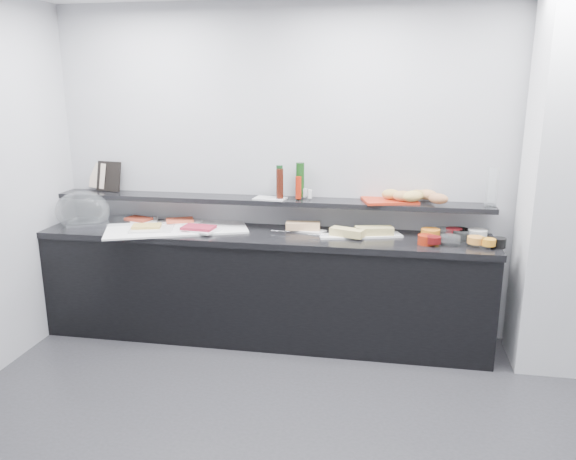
% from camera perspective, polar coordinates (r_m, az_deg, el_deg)
% --- Properties ---
extents(back_wall, '(5.00, 0.02, 2.70)m').
position_cam_1_polar(back_wall, '(4.61, 6.75, 5.67)').
color(back_wall, '#ABACB2').
rests_on(back_wall, ground).
extents(column, '(0.50, 0.50, 2.70)m').
position_cam_1_polar(column, '(4.43, 26.22, 3.91)').
color(column, silver).
rests_on(column, ground).
extents(buffet_cabinet, '(3.60, 0.60, 0.85)m').
position_cam_1_polar(buffet_cabinet, '(4.65, -2.51, -5.97)').
color(buffet_cabinet, black).
rests_on(buffet_cabinet, ground).
extents(counter_top, '(3.62, 0.62, 0.05)m').
position_cam_1_polar(counter_top, '(4.51, -2.57, -0.61)').
color(counter_top, black).
rests_on(counter_top, buffet_cabinet).
extents(wall_shelf, '(3.60, 0.25, 0.04)m').
position_cam_1_polar(wall_shelf, '(4.62, -2.13, 3.00)').
color(wall_shelf, black).
rests_on(wall_shelf, back_wall).
extents(cloche_base, '(0.59, 0.50, 0.04)m').
position_cam_1_polar(cloche_base, '(5.04, -18.49, 0.77)').
color(cloche_base, silver).
rests_on(cloche_base, counter_top).
extents(cloche_dome, '(0.52, 0.41, 0.34)m').
position_cam_1_polar(cloche_dome, '(5.03, -20.14, 1.84)').
color(cloche_dome, white).
rests_on(cloche_dome, cloche_base).
extents(linen_runner, '(1.25, 0.92, 0.01)m').
position_cam_1_polar(linen_runner, '(4.72, -11.24, 0.19)').
color(linen_runner, white).
rests_on(linen_runner, counter_top).
extents(platter_meat_a, '(0.37, 0.31, 0.01)m').
position_cam_1_polar(platter_meat_a, '(4.97, -14.94, 0.89)').
color(platter_meat_a, white).
rests_on(platter_meat_a, linen_runner).
extents(food_meat_a, '(0.24, 0.19, 0.02)m').
position_cam_1_polar(food_meat_a, '(4.97, -14.95, 1.10)').
color(food_meat_a, maroon).
rests_on(food_meat_a, platter_meat_a).
extents(platter_salmon, '(0.31, 0.23, 0.01)m').
position_cam_1_polar(platter_salmon, '(4.85, -10.61, 0.79)').
color(platter_salmon, white).
rests_on(platter_salmon, linen_runner).
extents(food_salmon, '(0.26, 0.22, 0.02)m').
position_cam_1_polar(food_salmon, '(4.84, -10.94, 0.98)').
color(food_salmon, '#ED4F30').
rests_on(food_salmon, platter_salmon).
extents(platter_cheese, '(0.38, 0.30, 0.01)m').
position_cam_1_polar(platter_cheese, '(4.67, -13.72, 0.09)').
color(platter_cheese, white).
rests_on(platter_cheese, linen_runner).
extents(food_cheese, '(0.25, 0.20, 0.02)m').
position_cam_1_polar(food_cheese, '(4.70, -14.17, 0.39)').
color(food_cheese, '#D6B353').
rests_on(food_cheese, platter_cheese).
extents(platter_meat_b, '(0.34, 0.29, 0.01)m').
position_cam_1_polar(platter_meat_b, '(4.57, -8.84, 0.04)').
color(platter_meat_b, white).
rests_on(platter_meat_b, linen_runner).
extents(food_meat_b, '(0.27, 0.19, 0.02)m').
position_cam_1_polar(food_meat_b, '(4.56, -9.08, 0.25)').
color(food_meat_b, maroon).
rests_on(food_meat_b, platter_meat_b).
extents(sandwich_plate_left, '(0.34, 0.22, 0.01)m').
position_cam_1_polar(sandwich_plate_left, '(4.55, 1.86, -0.05)').
color(sandwich_plate_left, silver).
rests_on(sandwich_plate_left, counter_top).
extents(sandwich_food_left, '(0.28, 0.13, 0.06)m').
position_cam_1_polar(sandwich_food_left, '(4.55, 1.54, 0.43)').
color(sandwich_food_left, '#E1AA76').
rests_on(sandwich_food_left, sandwich_plate_left).
extents(tongs_left, '(0.16, 0.02, 0.01)m').
position_cam_1_polar(tongs_left, '(4.48, -0.74, -0.11)').
color(tongs_left, '#AEAFB5').
rests_on(tongs_left, sandwich_plate_left).
extents(sandwich_plate_mid, '(0.35, 0.21, 0.01)m').
position_cam_1_polar(sandwich_plate_mid, '(4.40, 5.32, -0.63)').
color(sandwich_plate_mid, white).
rests_on(sandwich_plate_mid, counter_top).
extents(sandwich_food_mid, '(0.28, 0.18, 0.06)m').
position_cam_1_polar(sandwich_food_mid, '(4.37, 6.02, -0.24)').
color(sandwich_food_mid, tan).
rests_on(sandwich_food_mid, sandwich_plate_mid).
extents(tongs_mid, '(0.16, 0.02, 0.01)m').
position_cam_1_polar(tongs_mid, '(4.37, 3.08, -0.52)').
color(tongs_mid, silver).
rests_on(tongs_mid, sandwich_plate_mid).
extents(sandwich_plate_right, '(0.42, 0.28, 0.01)m').
position_cam_1_polar(sandwich_plate_right, '(4.47, 8.95, -0.51)').
color(sandwich_plate_right, white).
rests_on(sandwich_plate_right, counter_top).
extents(sandwich_food_right, '(0.31, 0.18, 0.06)m').
position_cam_1_polar(sandwich_food_right, '(4.45, 8.74, -0.07)').
color(sandwich_food_right, tan).
rests_on(sandwich_food_right, sandwich_plate_right).
extents(tongs_right, '(0.16, 0.04, 0.01)m').
position_cam_1_polar(tongs_right, '(4.44, 10.00, -0.49)').
color(tongs_right, silver).
rests_on(tongs_right, sandwich_plate_right).
extents(bowl_glass_fruit, '(0.19, 0.19, 0.07)m').
position_cam_1_polar(bowl_glass_fruit, '(4.53, 15.49, -0.28)').
color(bowl_glass_fruit, silver).
rests_on(bowl_glass_fruit, counter_top).
extents(fill_glass_fruit, '(0.17, 0.17, 0.05)m').
position_cam_1_polar(fill_glass_fruit, '(4.48, 14.28, -0.22)').
color(fill_glass_fruit, orange).
rests_on(fill_glass_fruit, bowl_glass_fruit).
extents(bowl_black_jam, '(0.19, 0.19, 0.07)m').
position_cam_1_polar(bowl_black_jam, '(4.56, 16.97, -0.32)').
color(bowl_black_jam, black).
rests_on(bowl_black_jam, counter_top).
extents(fill_black_jam, '(0.16, 0.16, 0.05)m').
position_cam_1_polar(fill_black_jam, '(4.55, 16.50, -0.14)').
color(fill_black_jam, maroon).
rests_on(fill_black_jam, bowl_black_jam).
extents(bowl_glass_cream, '(0.25, 0.25, 0.07)m').
position_cam_1_polar(bowl_glass_cream, '(4.51, 17.70, -0.53)').
color(bowl_glass_cream, white).
rests_on(bowl_glass_cream, counter_top).
extents(fill_glass_cream, '(0.15, 0.15, 0.05)m').
position_cam_1_polar(fill_glass_cream, '(4.57, 18.70, -0.27)').
color(fill_glass_cream, white).
rests_on(fill_glass_cream, bowl_glass_cream).
extents(bowl_red_jam, '(0.15, 0.15, 0.07)m').
position_cam_1_polar(bowl_red_jam, '(4.30, 13.87, -0.97)').
color(bowl_red_jam, '#9B230E').
rests_on(bowl_red_jam, counter_top).
extents(fill_red_jam, '(0.14, 0.14, 0.05)m').
position_cam_1_polar(fill_red_jam, '(4.27, 14.58, -0.97)').
color(fill_red_jam, '#530B0C').
rests_on(fill_red_jam, bowl_red_jam).
extents(bowl_glass_salmon, '(0.19, 0.19, 0.07)m').
position_cam_1_polar(bowl_glass_salmon, '(4.33, 16.15, -1.04)').
color(bowl_glass_salmon, white).
rests_on(bowl_glass_salmon, counter_top).
extents(fill_glass_salmon, '(0.14, 0.14, 0.05)m').
position_cam_1_polar(fill_glass_salmon, '(4.35, 18.53, -0.97)').
color(fill_glass_salmon, orange).
rests_on(fill_glass_salmon, bowl_glass_salmon).
extents(bowl_black_fruit, '(0.13, 0.13, 0.07)m').
position_cam_1_polar(bowl_black_fruit, '(4.38, 20.61, -1.21)').
color(bowl_black_fruit, black).
rests_on(bowl_black_fruit, counter_top).
extents(fill_black_fruit, '(0.12, 0.12, 0.05)m').
position_cam_1_polar(fill_black_fruit, '(4.32, 19.72, -1.17)').
color(fill_black_fruit, orange).
rests_on(fill_black_fruit, bowl_black_fruit).
extents(framed_print, '(0.24, 0.12, 0.26)m').
position_cam_1_polar(framed_print, '(5.15, -17.75, 5.21)').
color(framed_print, black).
rests_on(framed_print, wall_shelf).
extents(print_art, '(0.20, 0.12, 0.22)m').
position_cam_1_polar(print_art, '(5.23, -18.80, 5.26)').
color(print_art, beige).
rests_on(print_art, framed_print).
extents(condiment_tray, '(0.27, 0.19, 0.01)m').
position_cam_1_polar(condiment_tray, '(4.57, -1.83, 3.21)').
color(condiment_tray, silver).
rests_on(condiment_tray, wall_shelf).
extents(bottle_green_a, '(0.06, 0.06, 0.26)m').
position_cam_1_polar(bottle_green_a, '(4.59, -0.87, 4.99)').
color(bottle_green_a, '#0F3818').
rests_on(bottle_green_a, condiment_tray).
extents(bottle_brown, '(0.06, 0.06, 0.24)m').
position_cam_1_polar(bottle_brown, '(4.53, -0.84, 4.73)').
color(bottle_brown, '#3E140B').
rests_on(bottle_brown, condiment_tray).
extents(bottle_green_b, '(0.09, 0.09, 0.28)m').
position_cam_1_polar(bottle_green_b, '(4.59, 1.24, 5.12)').
color(bottle_green_b, '#113C10').
rests_on(bottle_green_b, condiment_tray).
extents(bottle_hot, '(0.06, 0.06, 0.18)m').
position_cam_1_polar(bottle_hot, '(4.52, 1.06, 4.33)').
color(bottle_hot, '#AE220C').
rests_on(bottle_hot, condiment_tray).
extents(shaker_salt, '(0.04, 0.04, 0.07)m').
position_cam_1_polar(shaker_salt, '(4.55, 2.22, 3.68)').
color(shaker_salt, white).
rests_on(shaker_salt, condiment_tray).
extents(shaker_pepper, '(0.04, 0.04, 0.07)m').
position_cam_1_polar(shaker_pepper, '(4.60, 1.71, 3.80)').
color(shaker_pepper, silver).
rests_on(shaker_pepper, condiment_tray).
extents(bread_tray, '(0.47, 0.38, 0.02)m').
position_cam_1_polar(bread_tray, '(4.55, 10.27, 2.97)').
color(bread_tray, '#B62B13').
rests_on(bread_tray, wall_shelf).
extents(bread_roll_n, '(0.13, 0.09, 0.08)m').
position_cam_1_polar(bread_roll_n, '(4.56, 13.02, 3.51)').
color(bread_roll_n, '#AF8242').
rests_on(bread_roll_n, bread_tray).
extents(bread_roll_ne, '(0.17, 0.13, 0.08)m').
position_cam_1_polar(bread_roll_ne, '(4.58, 13.92, 3.51)').
color(bread_roll_ne, '#CA844D').
rests_on(bread_roll_ne, bread_tray).
extents(bread_roll_sw, '(0.17, 0.12, 0.08)m').
position_cam_1_polar(bread_roll_sw, '(4.48, 11.58, 3.41)').
color(bread_roll_sw, '#C18649').
rests_on(bread_roll_sw, bread_tray).
extents(bread_roll_s, '(0.18, 0.14, 0.08)m').
position_cam_1_polar(bread_roll_s, '(4.47, 12.43, 3.33)').
color(bread_roll_s, tan).
rests_on(bread_roll_s, bread_tray).
extents(bread_roll_se, '(0.18, 0.15, 0.08)m').
position_cam_1_polar(bread_roll_se, '(4.44, 15.03, 3.09)').
color(bread_roll_se, '#AB6A41').
rests_on(bread_roll_se, bread_tray).
extents(bread_roll_midw, '(0.15, 0.11, 0.08)m').
position_cam_1_polar(bread_roll_midw, '(4.54, 10.40, 3.60)').
color(bread_roll_midw, tan).
rests_on(bread_roll_midw, bread_tray).
extents(bread_roll_mide, '(0.17, 0.13, 0.08)m').
position_cam_1_polar(bread_roll_mide, '(4.51, 12.59, 3.41)').
color(bread_roll_mide, gold).
rests_on(bread_roll_mide, bread_tray).
extents(carafe, '(0.12, 0.12, 0.30)m').
position_cam_1_polar(carafe, '(4.53, 19.99, 4.08)').
color(carafe, white).
rests_on(carafe, wall_shelf).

